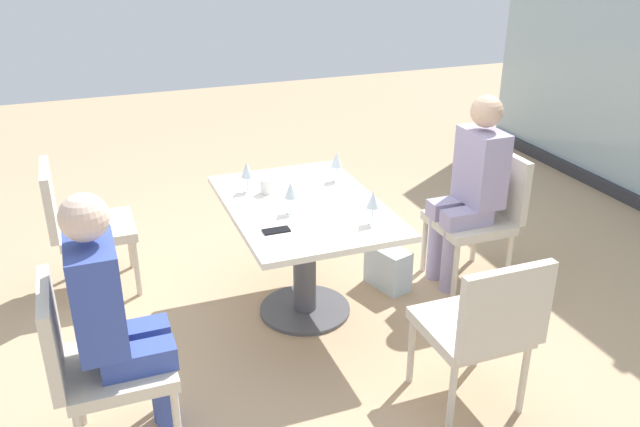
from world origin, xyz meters
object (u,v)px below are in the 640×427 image
at_px(chair_front_right, 94,358).
at_px(cell_phone_on_table, 276,230).
at_px(chair_near_window, 483,210).
at_px(dining_table_main, 304,233).
at_px(handbag_0, 388,267).
at_px(chair_front_left, 79,220).
at_px(wine_glass_3, 291,191).
at_px(wine_glass_2, 336,160).
at_px(wine_glass_1, 373,201).
at_px(person_near_window, 471,183).
at_px(person_front_right, 114,313).
at_px(chair_far_right, 483,324).
at_px(coffee_cup, 266,186).
at_px(wine_glass_0, 247,171).

height_order(chair_front_right, cell_phone_on_table, chair_front_right).
bearing_deg(chair_near_window, dining_table_main, -90.00).
bearing_deg(handbag_0, cell_phone_on_table, -82.73).
bearing_deg(chair_front_right, chair_near_window, 107.10).
relative_size(chair_front_right, chair_front_left, 1.00).
height_order(dining_table_main, wine_glass_3, wine_glass_3).
relative_size(chair_front_right, wine_glass_2, 4.70).
distance_m(chair_front_right, cell_phone_on_table, 1.11).
bearing_deg(handbag_0, wine_glass_1, -53.60).
bearing_deg(person_near_window, wine_glass_3, -85.63).
xyz_separation_m(chair_front_right, person_front_right, (0.00, 0.11, 0.20)).
distance_m(person_front_right, cell_phone_on_table, 0.99).
distance_m(wine_glass_3, handbag_0, 1.04).
bearing_deg(chair_far_right, wine_glass_2, -172.94).
xyz_separation_m(person_near_window, wine_glass_2, (-0.27, -0.82, 0.16)).
relative_size(chair_near_window, person_near_window, 0.69).
height_order(chair_front_right, chair_far_right, same).
relative_size(person_front_right, coffee_cup, 14.00).
bearing_deg(chair_far_right, wine_glass_3, -150.19).
distance_m(chair_far_right, wine_glass_1, 0.87).
bearing_deg(wine_glass_0, wine_glass_2, 87.55).
relative_size(wine_glass_0, wine_glass_1, 1.00).
distance_m(cell_phone_on_table, handbag_0, 1.12).
bearing_deg(wine_glass_2, dining_table_main, -48.79).
bearing_deg(person_near_window, dining_table_main, -90.00).
distance_m(chair_front_right, wine_glass_2, 1.90).
bearing_deg(chair_far_right, chair_front_right, -102.29).
xyz_separation_m(person_near_window, cell_phone_on_table, (0.30, -1.39, 0.03)).
distance_m(wine_glass_2, wine_glass_3, 0.56).
bearing_deg(wine_glass_2, wine_glass_1, -4.89).
bearing_deg(chair_front_left, coffee_cup, 63.76).
bearing_deg(cell_phone_on_table, chair_far_right, 42.04).
distance_m(chair_near_window, person_front_right, 2.49).
bearing_deg(handbag_0, chair_front_left, -126.64).
xyz_separation_m(chair_front_right, chair_front_left, (-1.52, 0.00, 0.00)).
distance_m(coffee_cup, cell_phone_on_table, 0.54).
height_order(dining_table_main, wine_glass_2, wine_glass_2).
xyz_separation_m(cell_phone_on_table, handbag_0, (-0.39, 0.87, -0.59)).
height_order(wine_glass_3, handbag_0, wine_glass_3).
bearing_deg(cell_phone_on_table, wine_glass_1, 81.03).
xyz_separation_m(wine_glass_0, cell_phone_on_table, (0.59, -0.01, -0.13)).
bearing_deg(wine_glass_0, chair_near_window, 78.68).
bearing_deg(chair_near_window, chair_far_right, -33.39).
height_order(chair_front_right, wine_glass_1, wine_glass_1).
height_order(chair_far_right, person_front_right, person_front_right).
bearing_deg(person_near_window, chair_far_right, -29.38).
bearing_deg(person_near_window, handbag_0, -100.28).
bearing_deg(wine_glass_1, dining_table_main, -146.00).
relative_size(person_near_window, wine_glass_3, 6.81).
bearing_deg(person_front_right, chair_front_left, -175.90).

